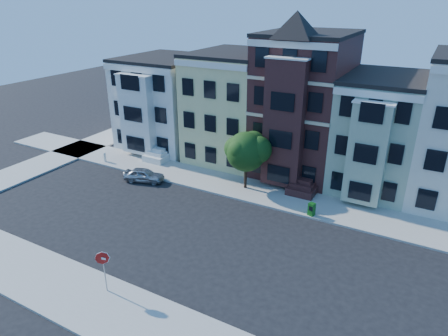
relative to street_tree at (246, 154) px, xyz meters
The scene contains 13 objects.
ground 9.06m from the street_tree, 72.59° to the right, with size 120.00×120.00×0.00m, color black.
far_sidewalk 3.99m from the street_tree, ahead, with size 60.00×4.00×0.15m, color #9E9B93.
near_sidewalk 16.59m from the street_tree, 81.03° to the right, with size 60.00×4.00×0.15m, color #9E9B93.
cross_sidewalk 21.30m from the street_tree, 157.40° to the right, with size 4.00×60.00×0.15m, color #9E9B93.
house_white 14.07m from the street_tree, 152.81° to the left, with size 8.00×9.00×9.00m, color silver.
house_yellow 8.02m from the street_tree, 124.87° to the left, with size 7.00×9.00×10.00m, color beige.
house_brown 7.45m from the street_tree, 68.34° to the left, with size 7.00×9.00×12.00m, color #3C1A1A.
house_green 11.16m from the street_tree, 35.29° to the left, with size 6.00×9.00×9.00m, color #98AA8E.
street_tree is the anchor object (origin of this frame).
parked_car 9.27m from the street_tree, 161.01° to the right, with size 1.42×3.53×1.20m, color #AAACB1.
newspaper_box 6.99m from the street_tree, 16.02° to the right, with size 0.44×0.39×0.98m, color #115716.
fire_hydrant 14.77m from the street_tree, behind, with size 0.26×0.26×0.72m, color silver.
stop_sign 15.26m from the street_tree, 93.71° to the right, with size 0.79×0.11×2.87m, color #A4110F, non-canonical shape.
Camera 1 is at (10.46, -19.15, 14.97)m, focal length 32.00 mm.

